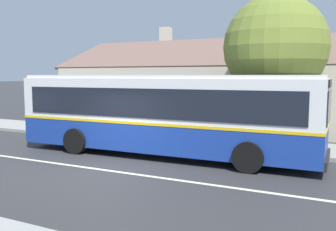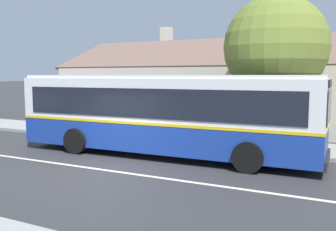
% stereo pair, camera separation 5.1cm
% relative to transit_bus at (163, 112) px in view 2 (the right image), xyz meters
% --- Properties ---
extents(ground_plane, '(300.00, 300.00, 0.00)m').
position_rel_transit_bus_xyz_m(ground_plane, '(-0.81, -2.90, -1.65)').
color(ground_plane, '#2D2D30').
extents(sidewalk_far, '(60.00, 3.00, 0.15)m').
position_rel_transit_bus_xyz_m(sidewalk_far, '(-0.81, 3.10, -1.58)').
color(sidewalk_far, gray).
rests_on(sidewalk_far, ground).
extents(lane_divider_stripe, '(60.00, 0.16, 0.01)m').
position_rel_transit_bus_xyz_m(lane_divider_stripe, '(-0.81, -2.90, -1.65)').
color(lane_divider_stripe, beige).
rests_on(lane_divider_stripe, ground).
extents(community_building, '(21.38, 10.13, 6.47)m').
position_rel_transit_bus_xyz_m(community_building, '(-0.24, 10.89, 0.23)').
color(community_building, beige).
rests_on(community_building, ground).
extents(transit_bus, '(11.71, 2.95, 3.06)m').
position_rel_transit_bus_xyz_m(transit_bus, '(0.00, 0.00, 0.00)').
color(transit_bus, navy).
rests_on(transit_bus, ground).
extents(bench_by_building, '(1.57, 0.51, 0.94)m').
position_rel_transit_bus_xyz_m(bench_by_building, '(-5.56, 3.06, -1.09)').
color(bench_by_building, brown).
rests_on(bench_by_building, sidewalk_far).
extents(bench_down_street, '(1.77, 0.51, 0.94)m').
position_rel_transit_bus_xyz_m(bench_down_street, '(-1.61, 2.89, -1.08)').
color(bench_down_street, brown).
rests_on(bench_down_street, sidewalk_far).
extents(street_tree_primary, '(4.44, 4.44, 6.47)m').
position_rel_transit_bus_xyz_m(street_tree_primary, '(3.33, 4.05, 2.59)').
color(street_tree_primary, '#4C3828').
rests_on(street_tree_primary, ground).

